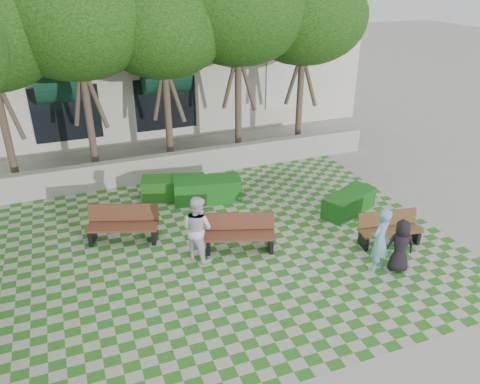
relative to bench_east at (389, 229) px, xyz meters
name	(u,v)px	position (x,y,z in m)	size (l,w,h in m)	color
ground	(243,269)	(-4.18, 0.29, -0.43)	(90.00, 90.00, 0.00)	gray
lawn	(230,249)	(-4.18, 1.29, -0.43)	(12.00, 12.00, 0.00)	#2B721E
retaining_wall	(180,164)	(-4.18, 6.49, 0.02)	(15.00, 0.36, 0.90)	#9E9B93
bench_east	(389,229)	(0.00, 0.00, 0.00)	(1.78, 0.84, 0.90)	#53381C
bench_mid	(239,234)	(-3.93, 1.20, 0.04)	(1.98, 1.20, 0.99)	#552C1D
bench_west	(123,225)	(-6.75, 2.78, 0.05)	(2.03, 1.24, 1.01)	#532C1C
hedge_east	(349,203)	(-0.03, 1.91, -0.10)	(1.88, 0.75, 0.66)	#134A15
hedge_midright	(207,190)	(-3.85, 4.28, -0.06)	(2.15, 0.86, 0.75)	#165319
hedge_midleft	(174,188)	(-4.82, 4.84, -0.08)	(2.03, 0.81, 0.71)	#1A5216
person_blue	(380,240)	(-1.05, -0.92, 0.42)	(0.62, 0.41, 1.71)	#669FBA
person_dark	(400,246)	(-0.57, -1.13, 0.27)	(0.69, 0.45, 1.40)	black
person_white	(197,228)	(-5.08, 1.20, 0.46)	(0.87, 0.67, 1.78)	silver
tree_row	(112,30)	(-6.04, 6.24, 4.75)	(17.70, 13.40, 7.41)	#47382B
building	(155,65)	(-3.25, 14.37, 2.08)	(18.00, 8.92, 5.15)	beige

